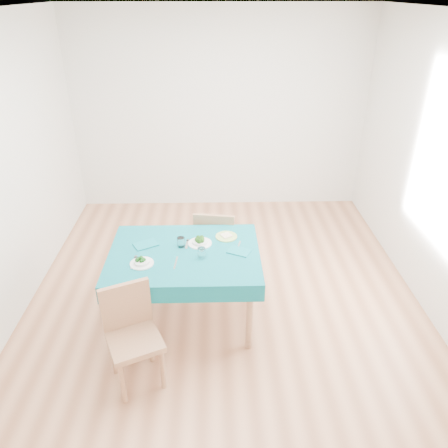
{
  "coord_description": "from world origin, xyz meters",
  "views": [
    {
      "loc": [
        -0.09,
        -3.68,
        2.85
      ],
      "look_at": [
        0.0,
        0.0,
        0.85
      ],
      "focal_mm": 35.0,
      "sensor_mm": 36.0,
      "label": 1
    }
  ],
  "objects_px": {
    "chair_near": "(134,334)",
    "table": "(186,287)",
    "side_plate": "(226,236)",
    "bowl_far": "(200,241)",
    "chair_far": "(217,234)",
    "bowl_near": "(142,261)"
  },
  "relations": [
    {
      "from": "chair_far",
      "to": "bowl_far",
      "type": "height_order",
      "value": "chair_far"
    },
    {
      "from": "table",
      "to": "chair_near",
      "type": "bearing_deg",
      "value": -115.47
    },
    {
      "from": "chair_near",
      "to": "table",
      "type": "bearing_deg",
      "value": 40.57
    },
    {
      "from": "table",
      "to": "bowl_far",
      "type": "height_order",
      "value": "bowl_far"
    },
    {
      "from": "bowl_near",
      "to": "side_plate",
      "type": "distance_m",
      "value": 0.86
    },
    {
      "from": "chair_near",
      "to": "bowl_near",
      "type": "bearing_deg",
      "value": 65.43
    },
    {
      "from": "chair_near",
      "to": "bowl_far",
      "type": "height_order",
      "value": "chair_near"
    },
    {
      "from": "bowl_far",
      "to": "side_plate",
      "type": "distance_m",
      "value": 0.28
    },
    {
      "from": "table",
      "to": "side_plate",
      "type": "height_order",
      "value": "side_plate"
    },
    {
      "from": "bowl_far",
      "to": "side_plate",
      "type": "bearing_deg",
      "value": 25.96
    },
    {
      "from": "side_plate",
      "to": "chair_near",
      "type": "bearing_deg",
      "value": -126.15
    },
    {
      "from": "table",
      "to": "bowl_far",
      "type": "bearing_deg",
      "value": 46.57
    },
    {
      "from": "chair_far",
      "to": "bowl_near",
      "type": "bearing_deg",
      "value": 63.3
    },
    {
      "from": "chair_far",
      "to": "bowl_near",
      "type": "height_order",
      "value": "chair_far"
    },
    {
      "from": "bowl_far",
      "to": "table",
      "type": "bearing_deg",
      "value": -133.43
    },
    {
      "from": "chair_far",
      "to": "table",
      "type": "bearing_deg",
      "value": 76.81
    },
    {
      "from": "chair_near",
      "to": "chair_far",
      "type": "xyz_separation_m",
      "value": [
        0.65,
        1.49,
        0.02
      ]
    },
    {
      "from": "table",
      "to": "bowl_near",
      "type": "height_order",
      "value": "bowl_near"
    },
    {
      "from": "table",
      "to": "bowl_far",
      "type": "xyz_separation_m",
      "value": [
        0.14,
        0.15,
        0.41
      ]
    },
    {
      "from": "table",
      "to": "side_plate",
      "type": "relative_size",
      "value": 6.54
    },
    {
      "from": "chair_near",
      "to": "bowl_near",
      "type": "relative_size",
      "value": 4.85
    },
    {
      "from": "bowl_near",
      "to": "bowl_far",
      "type": "distance_m",
      "value": 0.59
    }
  ]
}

